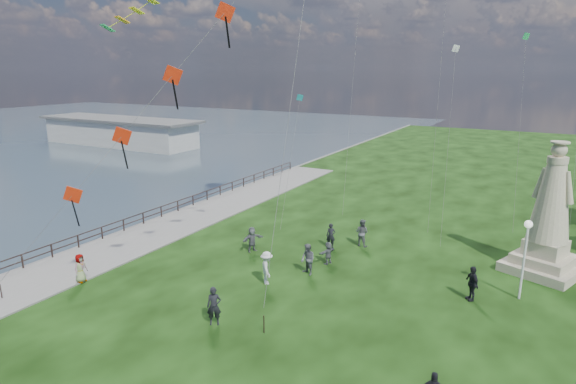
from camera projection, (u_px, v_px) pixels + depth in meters
The scene contains 15 objects.
waterfront at pixel (124, 239), 35.00m from camera, with size 200.00×200.00×1.51m.
pier_pavilion at pixel (119, 131), 79.76m from camera, with size 30.00×8.00×4.40m.
statue at pixel (549, 225), 28.52m from camera, with size 5.04×5.04×7.97m.
lamppost at pixel (526, 243), 25.03m from camera, with size 0.41×0.41×4.41m.
person_0 at pixel (214, 306), 23.03m from camera, with size 0.70×0.46×1.92m, color black.
person_1 at pixel (308, 260), 28.63m from camera, with size 0.93×0.57×1.91m, color #595960.
person_2 at pixel (267, 268), 27.44m from camera, with size 1.24×0.64×1.92m, color silver.
person_5 at pixel (252, 239), 32.28m from camera, with size 1.60×0.69×1.73m, color #595960.
person_6 at pixel (331, 236), 32.97m from camera, with size 0.63×0.41×1.72m, color black.
person_7 at pixel (362, 233), 33.26m from camera, with size 0.94×0.58×1.94m, color #595960.
person_9 at pixel (472, 283), 25.48m from camera, with size 1.12×0.58×1.92m, color black.
person_10 at pixel (81, 270), 27.50m from camera, with size 0.81×0.50×1.66m, color #595960.
person_11 at pixel (328, 253), 30.29m from camera, with size 1.34×0.58×1.45m, color #595960.
red_kite_train at pixel (168, 84), 24.09m from camera, with size 12.49×9.35×18.19m.
small_kites at pixel (443, 29), 35.41m from camera, with size 20.36×13.09×30.91m.
Camera 1 is at (11.28, -14.04, 12.02)m, focal length 30.00 mm.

